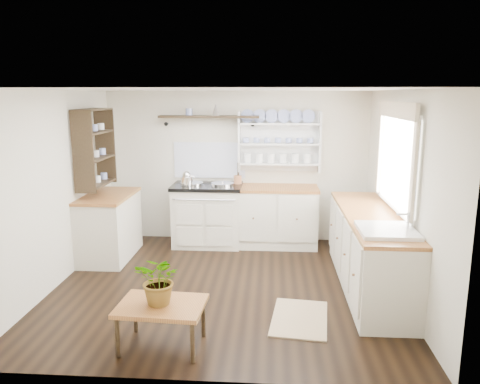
% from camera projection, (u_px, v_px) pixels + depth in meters
% --- Properties ---
extents(floor, '(4.00, 3.80, 0.01)m').
position_uv_depth(floor, '(225.00, 286.00, 5.60)').
color(floor, black).
rests_on(floor, ground).
extents(wall_back, '(4.00, 0.02, 2.30)m').
position_uv_depth(wall_back, '(237.00, 167.00, 7.22)').
color(wall_back, beige).
rests_on(wall_back, ground).
extents(wall_right, '(0.02, 3.80, 2.30)m').
position_uv_depth(wall_right, '(402.00, 195.00, 5.23)').
color(wall_right, beige).
rests_on(wall_right, ground).
extents(wall_left, '(0.02, 3.80, 2.30)m').
position_uv_depth(wall_left, '(55.00, 190.00, 5.50)').
color(wall_left, beige).
rests_on(wall_left, ground).
extents(ceiling, '(4.00, 3.80, 0.01)m').
position_uv_depth(ceiling, '(223.00, 90.00, 5.13)').
color(ceiling, white).
rests_on(ceiling, wall_back).
extents(window, '(0.08, 1.55, 1.22)m').
position_uv_depth(window, '(396.00, 156.00, 5.29)').
color(window, white).
rests_on(window, wall_right).
extents(aga_cooker, '(1.04, 0.72, 0.96)m').
position_uv_depth(aga_cooker, '(208.00, 214.00, 7.07)').
color(aga_cooker, beige).
rests_on(aga_cooker, floor).
extents(back_cabinets, '(1.27, 0.63, 0.90)m').
position_uv_depth(back_cabinets, '(275.00, 216.00, 7.03)').
color(back_cabinets, beige).
rests_on(back_cabinets, floor).
extents(right_cabinets, '(0.62, 2.43, 0.90)m').
position_uv_depth(right_cabinets, '(369.00, 250.00, 5.49)').
color(right_cabinets, beige).
rests_on(right_cabinets, floor).
extents(belfast_sink, '(0.55, 0.60, 0.45)m').
position_uv_depth(belfast_sink, '(386.00, 242.00, 4.69)').
color(belfast_sink, white).
rests_on(belfast_sink, right_cabinets).
extents(left_cabinets, '(0.62, 1.13, 0.90)m').
position_uv_depth(left_cabinets, '(109.00, 225.00, 6.50)').
color(left_cabinets, beige).
rests_on(left_cabinets, floor).
extents(plate_rack, '(1.20, 0.22, 0.90)m').
position_uv_depth(plate_rack, '(279.00, 141.00, 7.06)').
color(plate_rack, white).
rests_on(plate_rack, wall_back).
extents(high_shelf, '(1.50, 0.29, 0.16)m').
position_uv_depth(high_shelf, '(209.00, 117.00, 6.97)').
color(high_shelf, black).
rests_on(high_shelf, wall_back).
extents(left_shelving, '(0.28, 0.80, 1.05)m').
position_uv_depth(left_shelving, '(95.00, 147.00, 6.29)').
color(left_shelving, black).
rests_on(left_shelving, wall_left).
extents(kettle, '(0.17, 0.17, 0.21)m').
position_uv_depth(kettle, '(187.00, 179.00, 6.85)').
color(kettle, silver).
rests_on(kettle, aga_cooker).
extents(utensil_crock, '(0.12, 0.12, 0.14)m').
position_uv_depth(utensil_crock, '(238.00, 180.00, 7.04)').
color(utensil_crock, '#965B37').
rests_on(utensil_crock, back_cabinets).
extents(center_table, '(0.80, 0.59, 0.42)m').
position_uv_depth(center_table, '(162.00, 309.00, 4.19)').
color(center_table, brown).
rests_on(center_table, floor).
extents(potted_plant, '(0.50, 0.46, 0.46)m').
position_uv_depth(potted_plant, '(160.00, 280.00, 4.13)').
color(potted_plant, '#3F7233').
rests_on(potted_plant, center_table).
extents(floor_rug, '(0.64, 0.91, 0.02)m').
position_uv_depth(floor_rug, '(300.00, 318.00, 4.78)').
color(floor_rug, olive).
rests_on(floor_rug, floor).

